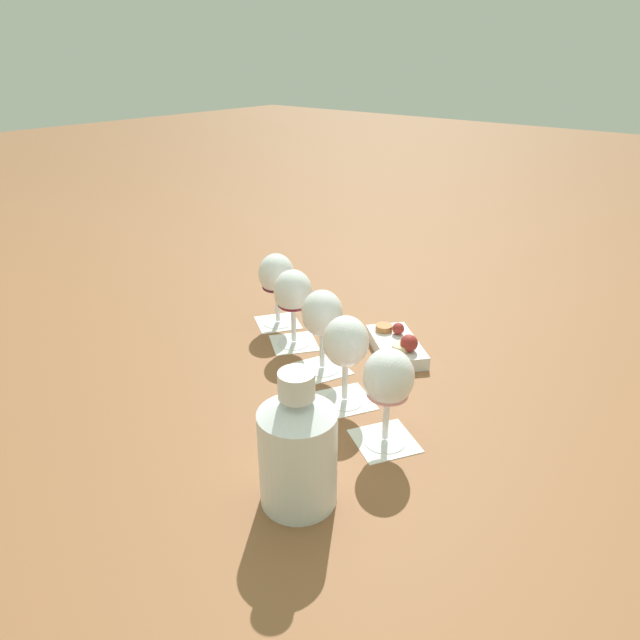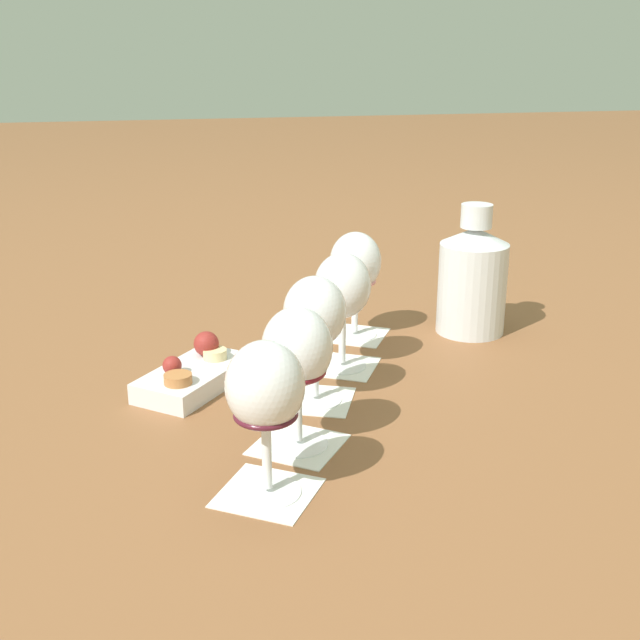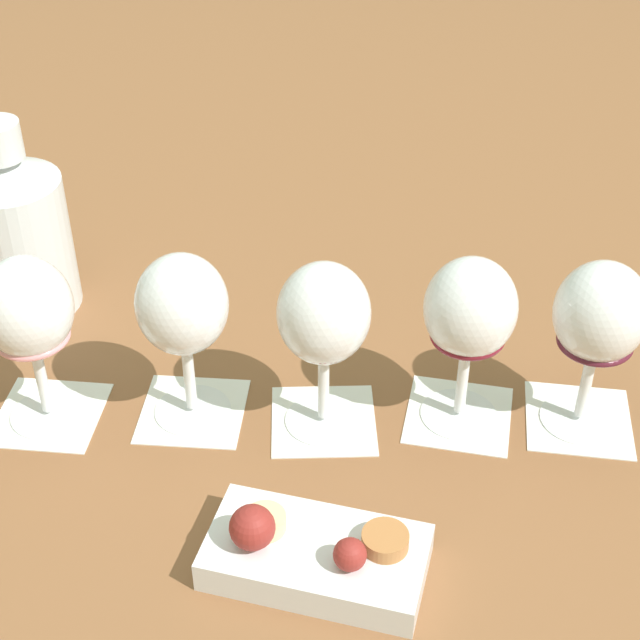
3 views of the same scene
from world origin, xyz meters
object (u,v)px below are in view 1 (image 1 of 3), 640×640
wine_glass_2 (322,318)px  ceramic_vase (298,448)px  wine_glass_4 (276,277)px  wine_glass_0 (388,382)px  snack_dish (397,345)px  wine_glass_1 (346,346)px  wine_glass_3 (293,295)px

wine_glass_2 → ceramic_vase: size_ratio=0.80×
ceramic_vase → wine_glass_4: bearing=-43.5°
wine_glass_4 → ceramic_vase: size_ratio=0.80×
wine_glass_0 → snack_dish: size_ratio=0.90×
wine_glass_4 → ceramic_vase: ceramic_vase is taller
wine_glass_1 → snack_dish: wine_glass_1 is taller
wine_glass_0 → wine_glass_1: bearing=-22.7°
wine_glass_3 → wine_glass_4: 0.11m
wine_glass_1 → snack_dish: 0.23m
ceramic_vase → wine_glass_1: bearing=-67.0°
wine_glass_2 → ceramic_vase: bearing=124.3°
wine_glass_1 → wine_glass_3: size_ratio=1.00×
wine_glass_2 → ceramic_vase: ceramic_vase is taller
snack_dish → wine_glass_2: bearing=62.4°
wine_glass_4 → ceramic_vase: 0.56m
wine_glass_0 → wine_glass_4: 0.47m
wine_glass_2 → snack_dish: (-0.08, -0.15, -0.09)m
ceramic_vase → wine_glass_0: bearing=-96.2°
wine_glass_1 → ceramic_vase: (-0.10, 0.23, -0.02)m
wine_glass_1 → ceramic_vase: size_ratio=0.80×
wine_glass_3 → wine_glass_4: size_ratio=1.00×
wine_glass_2 → wine_glass_4: (0.21, -0.09, 0.00)m
wine_glass_0 → ceramic_vase: ceramic_vase is taller
wine_glass_4 → snack_dish: bearing=-169.5°
wine_glass_0 → ceramic_vase: size_ratio=0.80×
snack_dish → wine_glass_0: bearing=119.3°
wine_glass_0 → wine_glass_4: bearing=-25.5°
wine_glass_1 → wine_glass_2: size_ratio=1.00×
wine_glass_4 → ceramic_vase: (-0.41, 0.39, -0.02)m
wine_glass_3 → wine_glass_4: same height
wine_glass_0 → ceramic_vase: 0.18m
wine_glass_3 → snack_dish: size_ratio=0.90×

